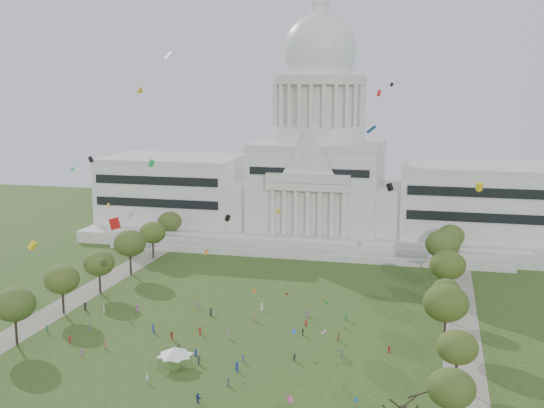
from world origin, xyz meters
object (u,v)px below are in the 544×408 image
Objects in this scene: capitol at (318,176)px; big_bare_tree at (404,402)px; event_tent at (175,351)px; person_0 at (389,349)px.

big_bare_tree is (38.00, -141.59, -13.62)m from capitol.
big_bare_tree is 1.44× the size of event_tent.
person_0 is (33.17, -101.95, -21.53)m from capitol.
big_bare_tree reaches higher than person_0.
big_bare_tree is 50.76m from event_tent.
person_0 is (-4.83, 39.64, -7.91)m from big_bare_tree.
event_tent is (-7.11, -118.99, -19.15)m from capitol.
big_bare_tree is at bearing -26.61° from event_tent.
capitol is at bearing 152.03° from person_0.
person_0 is at bearing 22.92° from event_tent.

